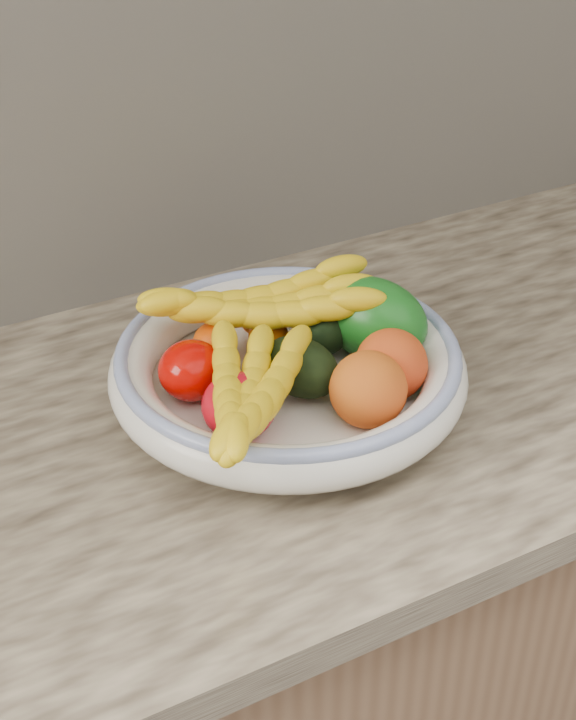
{
  "coord_description": "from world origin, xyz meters",
  "views": [
    {
      "loc": [
        -0.43,
        0.86,
        1.56
      ],
      "look_at": [
        0.0,
        1.66,
        0.96
      ],
      "focal_mm": 50.0,
      "sensor_mm": 36.0,
      "label": 1
    }
  ],
  "objects_px": {
    "fruit_bowl": "(288,369)",
    "banana_bunch_front": "(248,403)",
    "green_mango": "(373,319)",
    "banana_bunch_back": "(260,311)"
  },
  "relations": [
    {
      "from": "fruit_bowl",
      "to": "banana_bunch_front",
      "type": "height_order",
      "value": "banana_bunch_front"
    },
    {
      "from": "fruit_bowl",
      "to": "green_mango",
      "type": "height_order",
      "value": "green_mango"
    },
    {
      "from": "banana_bunch_back",
      "to": "banana_bunch_front",
      "type": "distance_m",
      "value": 0.17
    },
    {
      "from": "banana_bunch_back",
      "to": "banana_bunch_front",
      "type": "relative_size",
      "value": 1.05
    },
    {
      "from": "fruit_bowl",
      "to": "banana_bunch_front",
      "type": "relative_size",
      "value": 1.44
    },
    {
      "from": "fruit_bowl",
      "to": "banana_bunch_front",
      "type": "bearing_deg",
      "value": -138.23
    },
    {
      "from": "banana_bunch_back",
      "to": "fruit_bowl",
      "type": "bearing_deg",
      "value": -72.92
    },
    {
      "from": "fruit_bowl",
      "to": "banana_bunch_back",
      "type": "height_order",
      "value": "banana_bunch_back"
    },
    {
      "from": "fruit_bowl",
      "to": "banana_bunch_back",
      "type": "distance_m",
      "value": 0.08
    },
    {
      "from": "green_mango",
      "to": "banana_bunch_front",
      "type": "height_order",
      "value": "green_mango"
    }
  ]
}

